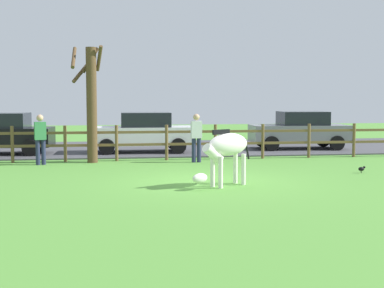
{
  "coord_description": "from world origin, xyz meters",
  "views": [
    {
      "loc": [
        -2.52,
        -13.83,
        2.18
      ],
      "look_at": [
        -0.31,
        0.85,
        0.91
      ],
      "focal_mm": 50.8,
      "sensor_mm": 36.0,
      "label": 1
    }
  ],
  "objects": [
    {
      "name": "parked_car_white",
      "position": [
        -1.27,
        7.46,
        0.84
      ],
      "size": [
        4.03,
        1.94,
        1.56
      ],
      "color": "white",
      "rests_on": "parking_asphalt"
    },
    {
      "name": "crow_on_grass",
      "position": [
        4.67,
        0.88,
        0.13
      ],
      "size": [
        0.21,
        0.1,
        0.2
      ],
      "color": "black",
      "rests_on": "ground_plane"
    },
    {
      "name": "paddock_fence",
      "position": [
        -0.59,
        5.0,
        0.7
      ],
      "size": [
        20.93,
        0.11,
        1.24
      ],
      "color": "brown",
      "rests_on": "ground_plane"
    },
    {
      "name": "parking_asphalt",
      "position": [
        0.0,
        9.3,
        0.03
      ],
      "size": [
        28.0,
        7.4,
        0.05
      ],
      "primitive_type": "cube",
      "color": "#47474C",
      "rests_on": "ground_plane"
    },
    {
      "name": "parked_car_grey",
      "position": [
        5.29,
        7.88,
        0.84
      ],
      "size": [
        4.09,
        2.07,
        1.56
      ],
      "color": "slate",
      "rests_on": "parking_asphalt"
    },
    {
      "name": "zebra",
      "position": [
        0.28,
        -0.81,
        0.93
      ],
      "size": [
        1.69,
        1.25,
        1.41
      ],
      "color": "white",
      "rests_on": "ground_plane"
    },
    {
      "name": "visitor_right_of_tree",
      "position": [
        0.34,
        4.22,
        0.91
      ],
      "size": [
        0.36,
        0.23,
        1.64
      ],
      "color": "#232847",
      "rests_on": "ground_plane"
    },
    {
      "name": "bare_tree",
      "position": [
        -3.16,
        4.69,
        2.1
      ],
      "size": [
        1.06,
        1.24,
        3.91
      ],
      "color": "#513A23",
      "rests_on": "ground_plane"
    },
    {
      "name": "ground_plane",
      "position": [
        0.0,
        0.0,
        0.0
      ],
      "size": [
        60.0,
        60.0,
        0.0
      ],
      "primitive_type": "plane",
      "color": "#549338"
    },
    {
      "name": "visitor_left_of_tree",
      "position": [
        -4.79,
        4.28,
        0.91
      ],
      "size": [
        0.4,
        0.3,
        1.64
      ],
      "color": "#232847",
      "rests_on": "ground_plane"
    }
  ]
}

